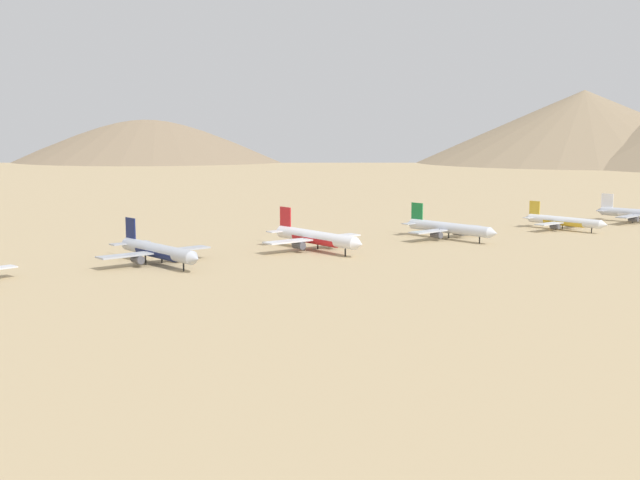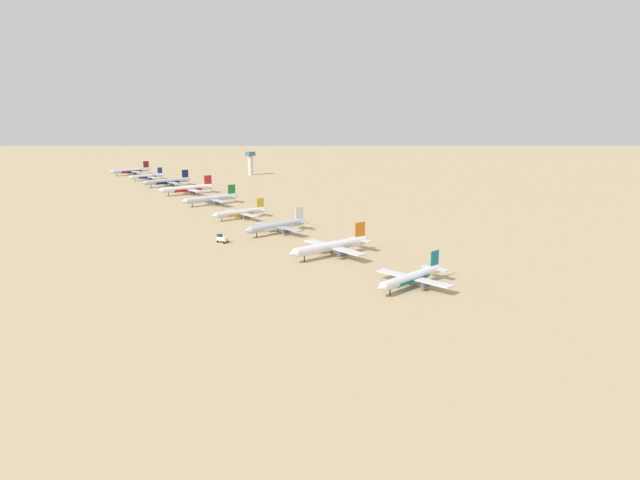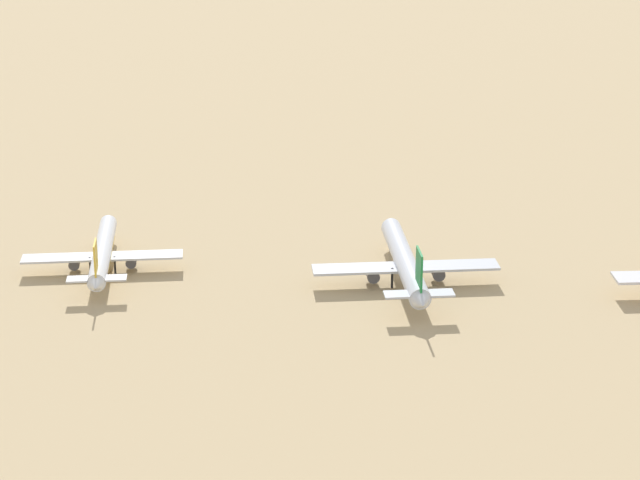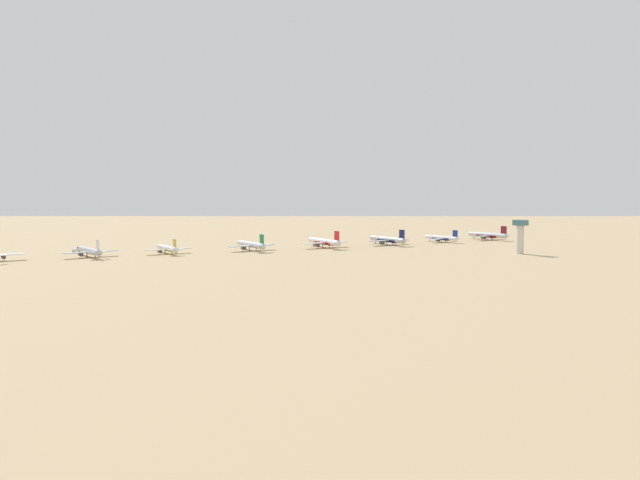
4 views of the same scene
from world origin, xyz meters
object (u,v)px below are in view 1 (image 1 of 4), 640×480
object	(u,v)px
parked_jet_5	(564,221)
parked_jet_3	(315,238)
parked_jet_2	(157,251)
parked_jet_6	(640,214)
parked_jet_4	(448,228)

from	to	relation	value
parked_jet_5	parked_jet_3	bearing A→B (deg)	-103.43
parked_jet_2	parked_jet_3	xyz separation A→B (m)	(10.50, 52.14, 0.19)
parked_jet_6	parked_jet_2	bearing A→B (deg)	-102.31
parked_jet_5	parked_jet_6	world-z (taller)	parked_jet_6
parked_jet_4	parked_jet_5	xyz separation A→B (m)	(13.75, 54.39, -0.54)
parked_jet_2	parked_jet_5	size ratio (longest dim) A/B	1.17
parked_jet_5	parked_jet_6	size ratio (longest dim) A/B	0.91
parked_jet_3	parked_jet_5	bearing A→B (deg)	76.57
parked_jet_5	parked_jet_6	bearing A→B (deg)	79.28
parked_jet_3	parked_jet_6	distance (m)	157.79
parked_jet_2	parked_jet_4	xyz separation A→B (m)	(22.47, 105.43, -0.06)
parked_jet_2	parked_jet_6	distance (m)	210.96
parked_jet_2	parked_jet_3	size ratio (longest dim) A/B	0.96
parked_jet_4	parked_jet_3	bearing A→B (deg)	-102.65
parked_jet_4	parked_jet_6	world-z (taller)	parked_jet_4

